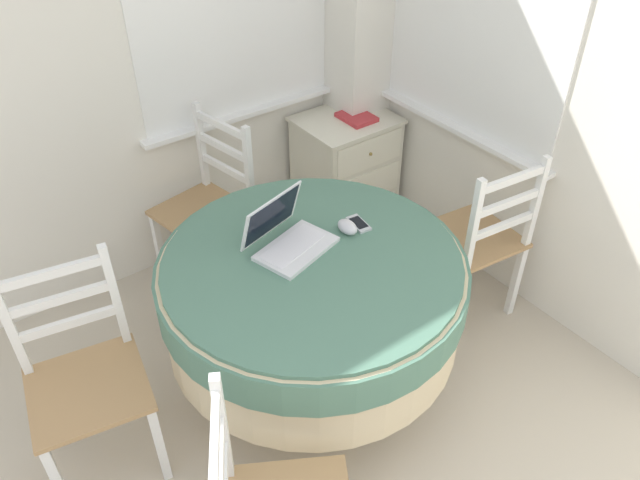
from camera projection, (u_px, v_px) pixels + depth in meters
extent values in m
cube|color=white|center=(245.00, 114.00, 3.36)|extent=(1.18, 0.07, 0.02)
cube|color=white|center=(456.00, 128.00, 3.23)|extent=(0.07, 1.18, 0.02)
cylinder|color=#4C3D2D|center=(313.00, 378.00, 2.89)|extent=(0.36, 0.36, 0.03)
cylinder|color=#4C3D2D|center=(313.00, 324.00, 2.67)|extent=(0.11, 0.11, 0.68)
cylinder|color=beige|center=(312.00, 297.00, 2.57)|extent=(1.22, 1.22, 0.37)
cylinder|color=#4C7560|center=(312.00, 277.00, 2.50)|extent=(1.24, 1.24, 0.15)
cylinder|color=#4C7560|center=(312.00, 261.00, 2.45)|extent=(1.19, 1.19, 0.02)
cube|color=silver|center=(296.00, 249.00, 2.48)|extent=(0.36, 0.28, 0.02)
cube|color=silver|center=(293.00, 245.00, 2.48)|extent=(0.30, 0.19, 0.00)
cube|color=silver|center=(271.00, 216.00, 2.48)|extent=(0.32, 0.14, 0.20)
cube|color=black|center=(272.00, 216.00, 2.47)|extent=(0.29, 0.13, 0.17)
ellipsoid|color=silver|center=(347.00, 227.00, 2.57)|extent=(0.07, 0.10, 0.05)
cube|color=#B2B7BC|center=(359.00, 224.00, 2.62)|extent=(0.07, 0.13, 0.01)
cube|color=black|center=(359.00, 222.00, 2.62)|extent=(0.06, 0.09, 0.00)
cube|color=#A87F51|center=(202.00, 212.00, 3.19)|extent=(0.48, 0.49, 0.02)
cube|color=white|center=(159.00, 248.00, 3.33)|extent=(0.04, 0.04, 0.44)
cube|color=white|center=(203.00, 279.00, 3.13)|extent=(0.04, 0.04, 0.44)
cube|color=white|center=(211.00, 219.00, 3.53)|extent=(0.04, 0.04, 0.44)
cube|color=white|center=(255.00, 246.00, 3.34)|extent=(0.04, 0.04, 0.44)
cube|color=white|center=(201.00, 145.00, 3.24)|extent=(0.04, 0.04, 0.47)
cube|color=white|center=(249.00, 170.00, 3.04)|extent=(0.04, 0.04, 0.47)
cube|color=white|center=(221.00, 125.00, 3.03)|extent=(0.09, 0.37, 0.04)
cube|color=white|center=(223.00, 147.00, 3.11)|extent=(0.09, 0.37, 0.04)
cube|color=white|center=(226.00, 169.00, 3.18)|extent=(0.09, 0.37, 0.04)
cube|color=#A87F51|center=(471.00, 237.00, 3.03)|extent=(0.46, 0.45, 0.02)
cube|color=white|center=(469.00, 243.00, 3.36)|extent=(0.04, 0.04, 0.44)
cube|color=white|center=(414.00, 264.00, 3.22)|extent=(0.04, 0.04, 0.44)
cube|color=white|center=(516.00, 280.00, 3.12)|extent=(0.04, 0.04, 0.44)
cube|color=white|center=(458.00, 306.00, 2.97)|extent=(0.04, 0.04, 0.44)
cube|color=white|center=(536.00, 202.00, 2.83)|extent=(0.04, 0.04, 0.47)
cube|color=white|center=(473.00, 226.00, 2.68)|extent=(0.04, 0.04, 0.47)
cube|color=white|center=(513.00, 179.00, 2.64)|extent=(0.37, 0.06, 0.04)
cube|color=white|center=(508.00, 203.00, 2.72)|extent=(0.37, 0.06, 0.04)
cube|color=white|center=(503.00, 226.00, 2.80)|extent=(0.37, 0.06, 0.04)
cube|color=white|center=(222.00, 428.00, 1.87)|extent=(0.04, 0.04, 0.47)
cube|color=white|center=(215.00, 447.00, 1.62)|extent=(0.21, 0.33, 0.04)
cube|color=white|center=(219.00, 473.00, 1.69)|extent=(0.21, 0.33, 0.04)
cube|color=#A87F51|center=(88.00, 389.00, 2.30)|extent=(0.49, 0.48, 0.02)
cube|color=white|center=(159.00, 444.00, 2.38)|extent=(0.04, 0.04, 0.44)
cube|color=white|center=(46.00, 410.00, 2.50)|extent=(0.04, 0.04, 0.44)
cube|color=white|center=(138.00, 378.00, 2.63)|extent=(0.04, 0.04, 0.44)
cube|color=white|center=(10.00, 327.00, 2.21)|extent=(0.04, 0.04, 0.47)
cube|color=white|center=(115.00, 295.00, 2.34)|extent=(0.04, 0.04, 0.47)
cube|color=white|center=(51.00, 273.00, 2.16)|extent=(0.37, 0.09, 0.04)
cube|color=white|center=(60.00, 299.00, 2.24)|extent=(0.37, 0.09, 0.04)
cube|color=white|center=(68.00, 323.00, 2.31)|extent=(0.37, 0.09, 0.04)
cube|color=silver|center=(345.00, 170.00, 3.74)|extent=(0.52, 0.42, 0.65)
cube|color=silver|center=(347.00, 120.00, 3.54)|extent=(0.54, 0.44, 0.02)
cube|color=white|center=(370.00, 153.00, 3.48)|extent=(0.45, 0.01, 0.18)
sphere|color=olive|center=(371.00, 154.00, 3.47)|extent=(0.02, 0.02, 0.02)
cube|color=white|center=(368.00, 186.00, 3.61)|extent=(0.45, 0.01, 0.18)
sphere|color=olive|center=(369.00, 187.00, 3.60)|extent=(0.02, 0.02, 0.02)
cube|color=white|center=(366.00, 216.00, 3.74)|extent=(0.45, 0.01, 0.18)
sphere|color=olive|center=(367.00, 217.00, 3.74)|extent=(0.02, 0.02, 0.02)
cube|color=#BC3338|center=(357.00, 117.00, 3.52)|extent=(0.16, 0.20, 0.02)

